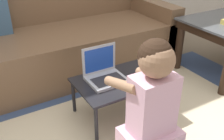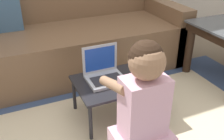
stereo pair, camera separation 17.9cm
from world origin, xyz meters
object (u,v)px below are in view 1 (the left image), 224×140
(laptop_desk, at_px, (119,83))
(computer_mouse, at_px, (138,76))
(laptop, at_px, (105,75))
(person_seated, at_px, (152,106))
(couch, at_px, (64,37))

(laptop_desk, distance_m, computer_mouse, 0.14)
(computer_mouse, bearing_deg, laptop, 152.10)
(person_seated, bearing_deg, laptop, 93.09)
(couch, height_order, laptop, couch)
(couch, distance_m, person_seated, 1.31)
(couch, bearing_deg, person_seated, -90.26)
(computer_mouse, xyz_separation_m, person_seated, (-0.17, -0.37, 0.04))
(laptop_desk, bearing_deg, person_seated, -97.97)
(laptop_desk, height_order, computer_mouse, computer_mouse)
(laptop, xyz_separation_m, person_seated, (0.03, -0.48, 0.03))
(computer_mouse, height_order, person_seated, person_seated)
(couch, height_order, computer_mouse, couch)
(computer_mouse, relative_size, person_seated, 0.12)
(couch, xyz_separation_m, laptop, (-0.03, -0.84, 0.01))
(couch, xyz_separation_m, laptop_desk, (0.05, -0.89, -0.05))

